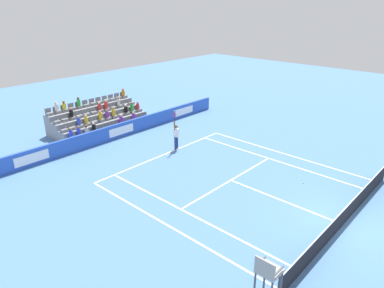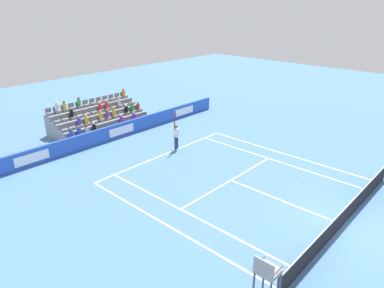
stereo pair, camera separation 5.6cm
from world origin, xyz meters
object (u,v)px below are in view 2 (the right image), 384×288
(umpire_chair, at_px, (266,278))
(loose_tennis_ball, at_px, (303,183))
(tennis_net, at_px, (344,216))
(tennis_player, at_px, (176,136))

(umpire_chair, xyz_separation_m, loose_tennis_ball, (-9.22, -3.12, -1.49))
(tennis_net, bearing_deg, loose_tennis_ball, -127.92)
(tennis_player, relative_size, umpire_chair, 1.22)
(umpire_chair, relative_size, loose_tennis_ball, 34.41)
(loose_tennis_ball, bearing_deg, tennis_player, -81.51)
(umpire_chair, bearing_deg, loose_tennis_ball, -161.30)
(tennis_net, xyz_separation_m, umpire_chair, (6.76, -0.04, 1.03))
(tennis_player, bearing_deg, tennis_net, 84.51)
(tennis_player, distance_m, umpire_chair, 14.30)
(tennis_net, bearing_deg, tennis_player, -95.49)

